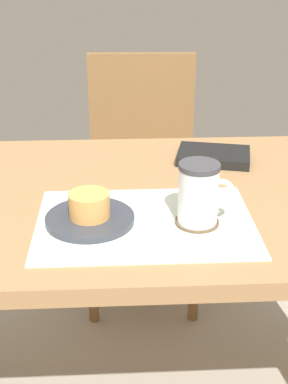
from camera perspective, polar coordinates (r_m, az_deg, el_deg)
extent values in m
cube|color=#997047|center=(1.19, -3.37, -0.97)|extent=(1.34, 0.71, 0.04)
cylinder|color=brown|center=(1.87, 5.43, -8.43)|extent=(0.04, 0.04, 0.40)
cylinder|color=brown|center=(1.87, -5.55, -8.55)|extent=(0.04, 0.04, 0.40)
cylinder|color=brown|center=(2.17, 4.45, -3.20)|extent=(0.04, 0.04, 0.40)
cylinder|color=brown|center=(2.17, -4.92, -3.29)|extent=(0.04, 0.04, 0.40)
cube|color=brown|center=(1.90, -0.16, -0.02)|extent=(0.43, 0.43, 0.04)
cube|color=brown|center=(2.00, -0.26, 8.48)|extent=(0.39, 0.04, 0.43)
cube|color=silver|center=(1.06, 0.11, -3.26)|extent=(0.43, 0.30, 0.00)
cylinder|color=#333842|center=(1.06, -5.79, -2.87)|extent=(0.18, 0.18, 0.01)
cylinder|color=tan|center=(1.05, -5.86, -1.38)|extent=(0.08, 0.08, 0.05)
cylinder|color=brown|center=(1.06, 5.66, -3.20)|extent=(0.09, 0.09, 0.00)
cylinder|color=white|center=(1.03, 5.80, -0.36)|extent=(0.08, 0.08, 0.11)
cylinder|color=#3D3D42|center=(1.01, 5.95, 2.75)|extent=(0.08, 0.08, 0.01)
torus|color=white|center=(1.04, 8.04, -0.20)|extent=(0.06, 0.01, 0.06)
cube|color=black|center=(1.37, 7.44, 3.85)|extent=(0.20, 0.16, 0.02)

